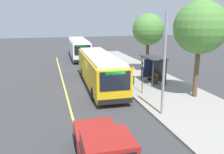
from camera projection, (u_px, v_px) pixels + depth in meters
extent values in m
plane|color=#38383A|center=(89.00, 87.00, 21.74)|extent=(120.00, 120.00, 0.00)
cube|color=gray|center=(150.00, 82.00, 23.24)|extent=(44.00, 6.40, 0.15)
cube|color=#E0D64C|center=(65.00, 89.00, 21.18)|extent=(36.00, 0.14, 0.01)
cube|color=gold|center=(99.00, 70.00, 21.84)|extent=(11.83, 2.87, 2.40)
cube|color=silver|center=(99.00, 56.00, 21.53)|extent=(10.88, 2.59, 0.20)
cube|color=black|center=(115.00, 81.00, 16.18)|extent=(0.10, 2.17, 1.34)
cube|color=black|center=(113.00, 66.00, 22.07)|extent=(10.35, 0.32, 1.06)
cube|color=black|center=(113.00, 79.00, 22.37)|extent=(11.17, 0.33, 0.28)
cube|color=#26D83F|center=(115.00, 73.00, 16.03)|extent=(0.07, 1.40, 0.24)
cube|color=black|center=(115.00, 102.00, 16.51)|extent=(0.15, 2.50, 0.36)
cylinder|color=black|center=(122.00, 91.00, 18.92)|extent=(1.01, 0.31, 1.00)
cylinder|color=black|center=(94.00, 93.00, 18.40)|extent=(1.01, 0.31, 1.00)
cylinder|color=black|center=(104.00, 72.00, 25.69)|extent=(1.01, 0.31, 1.00)
cylinder|color=black|center=(83.00, 73.00, 25.16)|extent=(1.01, 0.31, 1.00)
cube|color=white|center=(79.00, 48.00, 37.34)|extent=(11.57, 2.98, 2.40)
cube|color=silver|center=(78.00, 40.00, 37.02)|extent=(10.64, 2.69, 0.20)
cube|color=black|center=(83.00, 50.00, 31.79)|extent=(0.12, 2.17, 1.34)
cube|color=black|center=(87.00, 46.00, 37.55)|extent=(10.10, 0.42, 1.06)
cube|color=#197259|center=(87.00, 54.00, 37.85)|extent=(10.90, 0.44, 0.28)
cube|color=#26D83F|center=(82.00, 46.00, 31.64)|extent=(0.08, 1.40, 0.24)
cube|color=black|center=(83.00, 61.00, 32.13)|extent=(0.17, 2.50, 0.36)
cylinder|color=black|center=(89.00, 58.00, 34.48)|extent=(1.01, 0.32, 1.00)
cylinder|color=black|center=(73.00, 59.00, 33.97)|extent=(1.01, 0.32, 1.00)
cylinder|color=black|center=(84.00, 52.00, 41.10)|extent=(1.01, 0.32, 1.00)
cylinder|color=black|center=(70.00, 52.00, 40.60)|extent=(1.01, 0.32, 1.00)
cube|color=maroon|center=(103.00, 152.00, 10.02)|extent=(5.43, 2.09, 0.75)
cube|color=maroon|center=(108.00, 147.00, 8.94)|extent=(1.92, 1.93, 0.80)
cylinder|color=black|center=(114.00, 138.00, 11.83)|extent=(0.76, 0.25, 0.76)
cylinder|color=black|center=(77.00, 142.00, 11.40)|extent=(0.76, 0.25, 0.76)
cylinder|color=#333338|center=(166.00, 73.00, 21.40)|extent=(0.10, 0.10, 2.40)
cylinder|color=#333338|center=(153.00, 74.00, 21.07)|extent=(0.10, 0.10, 2.40)
cylinder|color=#333338|center=(154.00, 67.00, 23.83)|extent=(0.10, 0.10, 2.40)
cylinder|color=#333338|center=(142.00, 68.00, 23.50)|extent=(0.10, 0.10, 2.40)
cube|color=#333338|center=(154.00, 57.00, 22.15)|extent=(2.90, 1.60, 0.08)
cube|color=#4C606B|center=(160.00, 70.00, 22.61)|extent=(2.47, 0.04, 2.16)
cube|color=navy|center=(148.00, 68.00, 23.68)|extent=(0.06, 1.11, 1.82)
cube|color=brown|center=(152.00, 77.00, 22.91)|extent=(1.60, 0.44, 0.06)
cube|color=brown|center=(155.00, 74.00, 22.90)|extent=(1.60, 0.05, 0.44)
cube|color=#333338|center=(149.00, 78.00, 23.64)|extent=(0.08, 0.40, 0.45)
cube|color=#333338|center=(155.00, 82.00, 22.29)|extent=(0.08, 0.40, 0.45)
cylinder|color=#333338|center=(143.00, 76.00, 19.31)|extent=(0.07, 0.07, 2.80)
cube|color=white|center=(143.00, 63.00, 19.04)|extent=(0.44, 0.03, 0.56)
cube|color=red|center=(143.00, 63.00, 19.04)|extent=(0.40, 0.01, 0.16)
cylinder|color=#282D47|center=(134.00, 80.00, 22.05)|extent=(0.14, 0.14, 0.85)
cylinder|color=#282D47|center=(132.00, 80.00, 22.00)|extent=(0.14, 0.14, 0.85)
cube|color=beige|center=(133.00, 72.00, 21.85)|extent=(0.24, 0.40, 0.62)
sphere|color=tan|center=(133.00, 68.00, 21.75)|extent=(0.22, 0.22, 0.22)
cylinder|color=brown|center=(147.00, 56.00, 27.25)|extent=(0.36, 0.36, 3.45)
sphere|color=#4C8438|center=(148.00, 29.00, 26.51)|extent=(3.52, 3.52, 3.52)
cylinder|color=brown|center=(196.00, 72.00, 18.37)|extent=(0.36, 0.36, 3.86)
sphere|color=#4C8438|center=(200.00, 27.00, 17.55)|extent=(3.93, 3.93, 3.93)
cylinder|color=gray|center=(164.00, 65.00, 14.60)|extent=(0.16, 0.16, 6.40)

